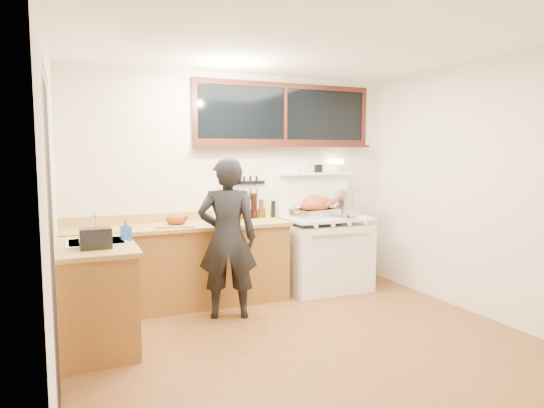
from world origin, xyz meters
name	(u,v)px	position (x,y,z in m)	size (l,w,h in m)	color
ground_plane	(304,342)	(0.00, 0.00, -0.01)	(4.00, 3.50, 0.02)	brown
room_shell	(306,156)	(0.00, 0.00, 1.65)	(4.10, 3.60, 2.65)	beige
counter_back	(179,265)	(-0.80, 1.45, 0.45)	(2.44, 0.64, 1.00)	brown
counter_left	(96,295)	(-1.70, 0.62, 0.45)	(0.64, 1.09, 0.90)	brown
sink_unit	(97,248)	(-1.68, 0.70, 0.85)	(0.50, 0.45, 0.37)	white
vintage_stove	(325,251)	(1.00, 1.41, 0.47)	(1.02, 0.74, 1.60)	white
back_window	(285,121)	(0.60, 1.72, 2.06)	(2.32, 0.13, 0.77)	black
left_doorway	(53,250)	(-1.99, -0.55, 1.09)	(0.02, 1.04, 2.17)	black
knife_strip	(246,183)	(0.08, 1.73, 1.31)	(0.46, 0.03, 0.28)	black
man	(228,238)	(-0.42, 0.90, 0.82)	(0.69, 0.56, 1.64)	black
soap_bottle	(126,230)	(-1.43, 0.69, 1.00)	(0.10, 0.10, 0.19)	blue
toaster	(96,238)	(-1.70, 0.41, 0.98)	(0.25, 0.18, 0.17)	black
cutting_board	(177,221)	(-0.84, 1.35, 0.95)	(0.45, 0.38, 0.14)	#AB8844
roast_turkey	(315,208)	(0.88, 1.45, 1.01)	(0.57, 0.47, 0.27)	silver
stockpot	(348,202)	(1.36, 1.49, 1.06)	(0.40, 0.40, 0.31)	silver
saucepan	(328,210)	(1.11, 1.54, 0.96)	(0.20, 0.28, 0.12)	silver
pot_lid	(348,217)	(1.17, 1.16, 0.91)	(0.28, 0.28, 0.04)	silver
coffee_tin	(234,215)	(-0.14, 1.49, 0.97)	(0.10, 0.09, 0.14)	maroon
pitcher	(217,214)	(-0.33, 1.57, 0.98)	(0.09, 0.09, 0.16)	white
bottle_cluster	(254,208)	(0.15, 1.63, 1.03)	(0.48, 0.07, 0.30)	black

